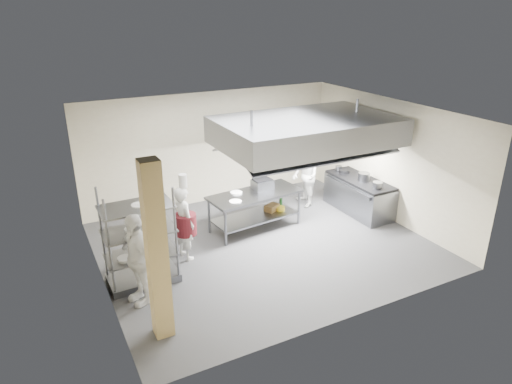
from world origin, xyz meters
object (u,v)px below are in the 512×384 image
chef_line (305,176)px  chef_head (184,223)px  island (255,211)px  griddle (262,184)px  cooking_range (359,196)px  chef_plating (137,259)px  stockpot (364,177)px  pass_rack (139,236)px

chef_line → chef_head: bearing=-62.3°
island → griddle: size_ratio=4.78×
cooking_range → chef_head: size_ratio=1.23×
cooking_range → chef_line: chef_line is taller
chef_plating → stockpot: chef_plating is taller
island → cooking_range: 2.89m
chef_plating → griddle: bearing=104.2°
pass_rack → cooking_range: 5.95m
chef_plating → griddle: size_ratio=3.72×
island → pass_rack: (-3.02, -1.08, 0.54)m
chef_head → griddle: bearing=-86.7°
island → chef_line: bearing=13.0°
island → chef_plating: 3.66m
chef_head → cooking_range: bearing=-102.4°
pass_rack → griddle: size_ratio=4.23×
cooking_range → stockpot: stockpot is taller
pass_rack → stockpot: pass_rack is taller
chef_plating → stockpot: 6.21m
chef_line → stockpot: chef_line is taller
pass_rack → stockpot: (5.89, 0.60, 0.01)m
pass_rack → griddle: 3.54m
chef_line → chef_plating: chef_plating is taller
island → chef_plating: (-3.22, -1.70, 0.42)m
chef_line → pass_rack: bearing=-60.5°
griddle → chef_head: bearing=-165.5°
island → chef_line: (1.83, 0.64, 0.38)m
stockpot → chef_head: bearing=-178.9°
cooking_range → griddle: size_ratio=4.27×
chef_head → chef_plating: chef_plating is taller
cooking_range → griddle: griddle is taller
griddle → stockpot: bearing=-17.9°
stockpot → cooking_range: bearing=93.9°
chef_plating → stockpot: (6.09, 1.22, 0.13)m
island → chef_plating: bearing=-158.4°
chef_line → chef_plating: bearing=-55.2°
chef_head → chef_plating: (-1.24, -1.12, 0.06)m
pass_rack → stockpot: bearing=4.7°
island → chef_head: bearing=-169.9°
island → pass_rack: pass_rack is taller
island → chef_line: size_ratio=1.34×
cooking_range → pass_rack: bearing=-173.0°
pass_rack → island: bearing=18.7°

